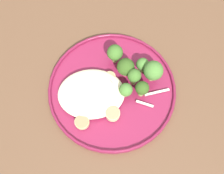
{
  "coord_description": "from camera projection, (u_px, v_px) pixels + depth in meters",
  "views": [
    {
      "loc": [
        0.01,
        -0.21,
        1.3
      ],
      "look_at": [
        0.02,
        0.01,
        0.76
      ],
      "focal_mm": 41.98,
      "sensor_mm": 36.0,
      "label": 1
    }
  ],
  "objects": [
    {
      "name": "ground",
      "position": [
        108.0,
        149.0,
        1.28
      ],
      "size": [
        6.0,
        6.0,
        0.0
      ],
      "primitive_type": "plane",
      "color": "#2D2B28"
    },
    {
      "name": "wooden_dining_table",
      "position": [
        104.0,
        107.0,
        0.67
      ],
      "size": [
        1.4,
        1.0,
        0.74
      ],
      "color": "brown",
      "rests_on": "ground"
    },
    {
      "name": "dinner_plate",
      "position": [
        112.0,
        89.0,
        0.6
      ],
      "size": [
        0.29,
        0.29,
        0.02
      ],
      "color": "maroon",
      "rests_on": "wooden_dining_table"
    },
    {
      "name": "noodle_bed",
      "position": [
        91.0,
        95.0,
        0.58
      ],
      "size": [
        0.15,
        0.12,
        0.03
      ],
      "color": "beige",
      "rests_on": "dinner_plate"
    },
    {
      "name": "seared_scallop_tiny_bay",
      "position": [
        104.0,
        102.0,
        0.57
      ],
      "size": [
        0.03,
        0.03,
        0.02
      ],
      "color": "#E5C689",
      "rests_on": "dinner_plate"
    },
    {
      "name": "seared_scallop_on_noodles",
      "position": [
        106.0,
        87.0,
        0.58
      ],
      "size": [
        0.03,
        0.03,
        0.02
      ],
      "color": "beige",
      "rests_on": "dinner_plate"
    },
    {
      "name": "seared_scallop_half_hidden",
      "position": [
        88.0,
        94.0,
        0.58
      ],
      "size": [
        0.03,
        0.03,
        0.02
      ],
      "color": "beige",
      "rests_on": "dinner_plate"
    },
    {
      "name": "seared_scallop_front_small",
      "position": [
        113.0,
        114.0,
        0.56
      ],
      "size": [
        0.03,
        0.03,
        0.02
      ],
      "color": "#E5C689",
      "rests_on": "dinner_plate"
    },
    {
      "name": "seared_scallop_left_edge",
      "position": [
        82.0,
        122.0,
        0.55
      ],
      "size": [
        0.03,
        0.03,
        0.01
      ],
      "color": "#DBB77A",
      "rests_on": "dinner_plate"
    },
    {
      "name": "seared_scallop_rear_pale",
      "position": [
        110.0,
        77.0,
        0.6
      ],
      "size": [
        0.03,
        0.03,
        0.01
      ],
      "color": "#E5C689",
      "rests_on": "dinner_plate"
    },
    {
      "name": "seared_scallop_right_edge",
      "position": [
        86.0,
        86.0,
        0.59
      ],
      "size": [
        0.02,
        0.02,
        0.01
      ],
      "color": "#DBB77A",
      "rests_on": "dinner_plate"
    },
    {
      "name": "broccoli_floret_left_leaning",
      "position": [
        134.0,
        76.0,
        0.57
      ],
      "size": [
        0.03,
        0.03,
        0.05
      ],
      "color": "#7A994C",
      "rests_on": "dinner_plate"
    },
    {
      "name": "broccoli_floret_beside_noodles",
      "position": [
        142.0,
        65.0,
        0.59
      ],
      "size": [
        0.03,
        0.03,
        0.04
      ],
      "color": "#7A994C",
      "rests_on": "dinner_plate"
    },
    {
      "name": "broccoli_floret_rear_charred",
      "position": [
        142.0,
        88.0,
        0.56
      ],
      "size": [
        0.03,
        0.03,
        0.05
      ],
      "color": "#7A994C",
      "rests_on": "dinner_plate"
    },
    {
      "name": "broccoli_floret_right_tilted",
      "position": [
        126.0,
        90.0,
        0.57
      ],
      "size": [
        0.03,
        0.03,
        0.04
      ],
      "color": "#7A994C",
      "rests_on": "dinner_plate"
    },
    {
      "name": "broccoli_floret_tall_stalk",
      "position": [
        115.0,
        53.0,
        0.59
      ],
      "size": [
        0.04,
        0.04,
        0.06
      ],
      "color": "#89A356",
      "rests_on": "dinner_plate"
    },
    {
      "name": "broccoli_floret_near_rim",
      "position": [
        126.0,
        67.0,
        0.58
      ],
      "size": [
        0.04,
        0.04,
        0.05
      ],
      "color": "#7A994C",
      "rests_on": "dinner_plate"
    },
    {
      "name": "broccoli_floret_center_pile",
      "position": [
        153.0,
        71.0,
        0.57
      ],
      "size": [
        0.04,
        0.04,
        0.06
      ],
      "color": "#89A356",
      "rests_on": "dinner_plate"
    },
    {
      "name": "onion_sliver_curled_piece",
      "position": [
        145.0,
        104.0,
        0.58
      ],
      "size": [
        0.04,
        0.02,
        0.0
      ],
      "primitive_type": "cube",
      "rotation": [
        0.0,
        0.0,
        2.77
      ],
      "color": "silver",
      "rests_on": "dinner_plate"
    },
    {
      "name": "onion_sliver_long_sliver",
      "position": [
        157.0,
        94.0,
        0.59
      ],
      "size": [
        0.06,
        0.02,
        0.0
      ],
      "primitive_type": "cube",
      "rotation": [
        0.0,
        0.0,
        3.34
      ],
      "color": "silver",
      "rests_on": "dinner_plate"
    }
  ]
}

